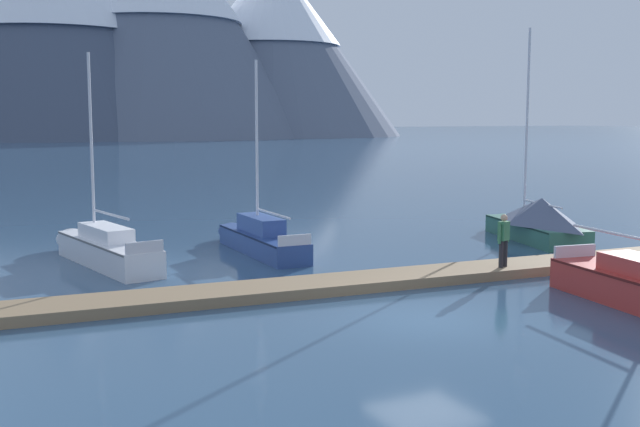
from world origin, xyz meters
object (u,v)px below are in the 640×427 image
Objects in this scene: sailboat_far_berth at (536,220)px; sailboat_mid_dock_port at (258,238)px; sailboat_second_berth at (101,247)px; person_on_dock at (504,237)px.

sailboat_mid_dock_port is at bearing 167.25° from sailboat_far_berth.
sailboat_second_berth is 17.21m from sailboat_far_berth.
sailboat_second_berth is 0.90× the size of sailboat_far_berth.
sailboat_second_berth is 13.58m from person_on_dock.
sailboat_second_berth is 1.07× the size of sailboat_mid_dock_port.
sailboat_second_berth is 5.73m from sailboat_mid_dock_port.
sailboat_far_berth is at bearing 40.89° from person_on_dock.
person_on_dock is (10.98, -7.96, 0.70)m from sailboat_second_berth.
person_on_dock is at bearing -139.11° from sailboat_far_berth.
person_on_dock is at bearing -35.96° from sailboat_second_berth.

